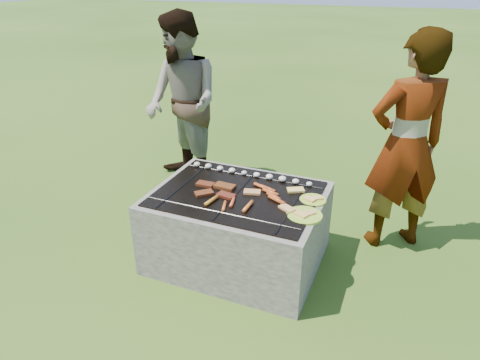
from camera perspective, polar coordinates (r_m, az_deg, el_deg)
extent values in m
plane|color=#284912|center=(3.61, -0.31, -10.37)|extent=(60.00, 60.00, 0.00)
cube|color=#A59D93|center=(3.77, 2.09, -3.25)|extent=(1.30, 0.18, 0.60)
cube|color=gray|center=(3.13, -3.27, -10.05)|extent=(1.30, 0.18, 0.60)
cube|color=#A39D91|center=(3.66, -8.46, -4.48)|extent=(0.18, 0.64, 0.60)
cube|color=gray|center=(3.30, 8.79, -8.26)|extent=(0.18, 0.64, 0.60)
cube|color=black|center=(3.47, -0.32, -7.18)|extent=(0.94, 0.64, 0.48)
sphere|color=#FF5914|center=(3.35, -0.33, -4.03)|extent=(0.10, 0.10, 0.10)
cube|color=black|center=(3.28, -0.33, -1.83)|extent=(1.20, 0.90, 0.01)
cylinder|color=black|center=(3.46, -7.22, -0.40)|extent=(0.01, 0.88, 0.01)
cylinder|color=black|center=(3.28, -0.33, -1.74)|extent=(0.01, 0.88, 0.01)
cylinder|color=black|center=(3.16, 7.24, -3.17)|extent=(0.01, 0.88, 0.01)
cylinder|color=black|center=(3.03, -2.68, -4.34)|extent=(1.18, 0.01, 0.01)
cylinder|color=black|center=(3.55, 1.66, 0.49)|extent=(1.18, 0.01, 0.01)
ellipsoid|color=beige|center=(3.74, -5.76, 2.11)|extent=(0.06, 0.06, 0.04)
ellipsoid|color=beige|center=(3.70, -4.23, 1.87)|extent=(0.06, 0.06, 0.04)
ellipsoid|color=beige|center=(3.65, -2.67, 1.58)|extent=(0.05, 0.05, 0.04)
ellipsoid|color=#F1E7CC|center=(3.61, -1.07, 1.31)|extent=(0.06, 0.06, 0.04)
ellipsoid|color=beige|center=(3.57, 0.57, 0.98)|extent=(0.05, 0.05, 0.03)
ellipsoid|color=white|center=(3.53, 2.24, 0.72)|extent=(0.05, 0.05, 0.04)
ellipsoid|color=white|center=(3.50, 3.95, 0.45)|extent=(0.06, 0.06, 0.04)
ellipsoid|color=beige|center=(3.47, 5.68, 0.17)|extent=(0.06, 0.06, 0.04)
ellipsoid|color=beige|center=(3.45, 7.44, -0.17)|extent=(0.06, 0.06, 0.04)
ellipsoid|color=beige|center=(3.42, 9.23, -0.52)|extent=(0.05, 0.05, 0.03)
cube|color=brown|center=(3.40, -4.65, -0.55)|extent=(0.14, 0.08, 0.02)
cube|color=brown|center=(3.36, -2.06, -0.85)|extent=(0.17, 0.10, 0.02)
cube|color=brown|center=(3.27, -4.81, -1.74)|extent=(0.15, 0.15, 0.02)
cube|color=maroon|center=(3.23, -1.88, -2.06)|extent=(0.15, 0.10, 0.02)
cylinder|color=#EE4327|center=(3.32, 3.73, -1.15)|extent=(0.14, 0.08, 0.03)
cylinder|color=#BD701F|center=(3.27, 4.11, -1.63)|extent=(0.15, 0.07, 0.03)
cylinder|color=orange|center=(3.22, 4.49, -2.16)|extent=(0.13, 0.08, 0.02)
cylinder|color=#BA571E|center=(3.17, 4.90, -2.65)|extent=(0.15, 0.10, 0.03)
cylinder|color=#F14F27|center=(3.13, -1.01, -2.94)|extent=(0.05, 0.14, 0.02)
cylinder|color=orange|center=(3.07, 1.07, -3.52)|extent=(0.03, 0.16, 0.03)
cylinder|color=orange|center=(3.15, -3.81, -2.73)|extent=(0.05, 0.15, 0.03)
cylinder|color=orange|center=(3.08, -2.12, -3.50)|extent=(0.06, 0.13, 0.02)
cylinder|color=#EE4327|center=(3.35, 2.86, -0.86)|extent=(0.14, 0.08, 0.03)
cube|color=tan|center=(3.28, 1.63, -1.60)|extent=(0.14, 0.11, 0.02)
cube|color=#F4D87C|center=(3.08, 6.28, -3.78)|extent=(0.13, 0.12, 0.02)
cube|color=#E6D575|center=(3.34, 7.44, -1.32)|extent=(0.15, 0.13, 0.02)
cylinder|color=gold|center=(3.24, 9.68, -2.65)|extent=(0.26, 0.26, 0.01)
cube|color=#E3B374|center=(3.22, 9.27, -2.51)|extent=(0.10, 0.08, 0.01)
cube|color=#EBC178|center=(3.24, 10.30, -2.36)|extent=(0.09, 0.08, 0.01)
cylinder|color=#D0F039|center=(3.03, 8.59, -4.68)|extent=(0.31, 0.31, 0.02)
cube|color=tan|center=(3.01, 8.14, -4.57)|extent=(0.11, 0.09, 0.02)
cube|color=#EEBB79|center=(3.03, 9.25, -4.40)|extent=(0.09, 0.10, 0.01)
imported|color=#A9998D|center=(3.65, 21.28, 4.31)|extent=(0.79, 0.72, 1.80)
imported|color=gray|center=(4.54, -7.69, 10.09)|extent=(1.12, 1.07, 1.82)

